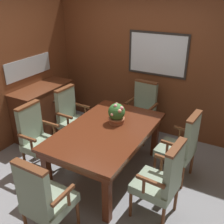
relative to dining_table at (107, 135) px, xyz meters
name	(u,v)px	position (x,y,z in m)	size (l,w,h in m)	color
ground_plane	(95,172)	(-0.17, -0.09, -0.66)	(14.00, 14.00, 0.00)	gray
wall_back	(143,67)	(-0.16, 1.60, 0.56)	(7.20, 0.08, 2.45)	brown
wall_left	(1,78)	(-1.92, -0.09, 0.56)	(0.08, 7.20, 2.45)	brown
dining_table	(107,135)	(0.00, 0.00, 0.00)	(1.11, 1.77, 0.76)	#562614
chair_right_far	(182,145)	(0.96, 0.41, -0.10)	(0.52, 0.53, 1.06)	brown
chair_left_near	(38,136)	(-0.95, -0.39, -0.10)	(0.48, 0.51, 1.06)	brown
chair_head_near	(44,198)	(-0.01, -1.30, -0.10)	(0.52, 0.49, 1.06)	brown
chair_right_near	(162,179)	(0.97, -0.41, -0.10)	(0.52, 0.53, 1.06)	brown
chair_head_far	(142,109)	(0.01, 1.26, -0.10)	(0.53, 0.51, 1.06)	brown
chair_left_far	(72,116)	(-0.93, 0.40, -0.10)	(0.50, 0.52, 1.06)	brown
potted_plant	(117,114)	(0.03, 0.23, 0.24)	(0.25, 0.28, 0.31)	#9E5638
sideboard_cabinet	(44,111)	(-1.63, 0.49, -0.20)	(0.53, 1.19, 0.94)	#512816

